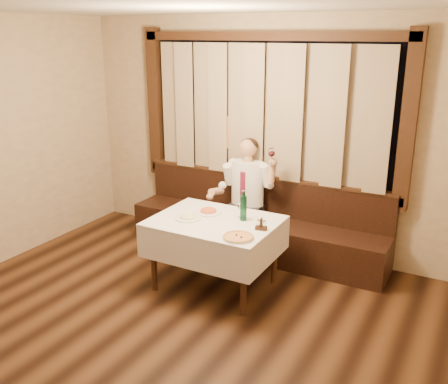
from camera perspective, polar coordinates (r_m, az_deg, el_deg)
The scene contains 10 objects.
room at distance 4.30m, azimuth -5.95°, elevation 3.03°, with size 5.01×6.01×2.81m.
banquette at distance 6.13m, azimuth 3.70°, elevation -4.09°, with size 3.20×0.61×0.94m.
dining_table at distance 5.15m, azimuth -1.07°, elevation -4.29°, with size 1.27×0.97×0.76m.
pizza at distance 4.66m, azimuth 1.63°, elevation -5.18°, with size 0.31×0.31×0.03m.
pasta_red at distance 5.30m, azimuth -1.80°, elevation -1.99°, with size 0.29×0.29×0.10m.
pasta_cream at distance 5.14m, azimuth -4.13°, elevation -2.68°, with size 0.27×0.27×0.09m.
green_bottle at distance 5.06m, azimuth 2.23°, elevation -1.80°, with size 0.07×0.07×0.32m.
table_wine_glass at distance 5.14m, azimuth 1.88°, elevation -1.63°, with size 0.06×0.06×0.17m.
cruet_caddy at distance 4.86m, azimuth 4.27°, elevation -3.87°, with size 0.12×0.07×0.12m.
seated_man at distance 5.93m, azimuth 2.45°, elevation 0.39°, with size 0.77×0.58×1.41m.
Camera 1 is at (2.37, -2.45, 2.58)m, focal length 40.00 mm.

